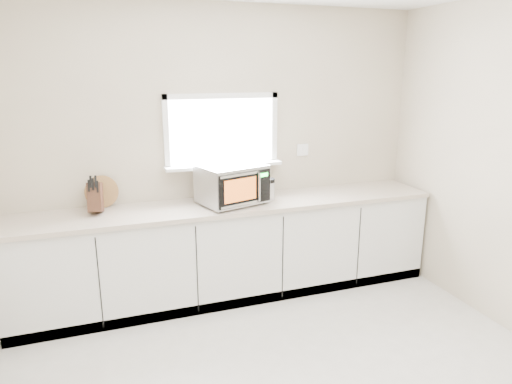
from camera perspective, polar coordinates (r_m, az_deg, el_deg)
name	(u,v)px	position (r m, az deg, el deg)	size (l,w,h in m)	color
back_wall	(222,150)	(4.40, -4.30, 5.24)	(4.00, 0.17, 2.70)	beige
cabinets	(232,251)	(4.38, -3.05, -7.39)	(3.92, 0.60, 0.88)	silver
countertop	(231,205)	(4.21, -3.10, -1.64)	(3.92, 0.64, 0.04)	beige
microwave	(232,184)	(4.14, -2.99, 1.05)	(0.66, 0.58, 0.36)	black
knife_block	(95,197)	(4.10, -19.46, -0.56)	(0.14, 0.25, 0.34)	#432218
cutting_board	(102,192)	(4.26, -18.74, 0.04)	(0.29, 0.29, 0.02)	#9F7D3D
coffee_grinder	(269,189)	(4.30, 1.59, 0.39)	(0.12, 0.12, 0.21)	#AEB1B6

